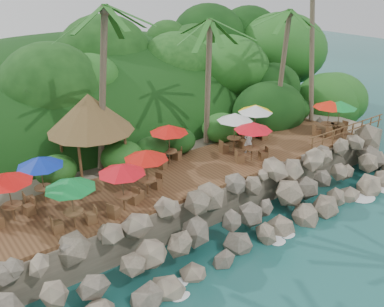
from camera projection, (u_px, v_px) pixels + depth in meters
ground at (262, 252)px, 22.06m from camera, size 140.00×140.00×0.00m
land_base at (115, 140)px, 33.39m from camera, size 32.00×25.20×2.10m
jungle_hill at (78, 126)px, 39.32m from camera, size 44.80×28.00×15.40m
seawall at (237, 216)px, 23.06m from camera, size 29.00×4.00×2.30m
terrace at (192, 172)px, 25.58m from camera, size 26.00×5.00×0.20m
jungle_foliage at (122, 156)px, 33.08m from camera, size 44.00×16.00×12.00m
foam_line at (258, 249)px, 22.26m from camera, size 25.20×0.80×0.06m
palapa at (90, 113)px, 24.42m from camera, size 4.99×4.99×4.60m
dining_clusters at (201, 135)px, 25.06m from camera, size 24.18×5.54×2.53m
railing at (348, 130)px, 30.06m from camera, size 8.30×0.10×1.00m
waiter at (248, 141)px, 27.70m from camera, size 0.67×0.51×1.65m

